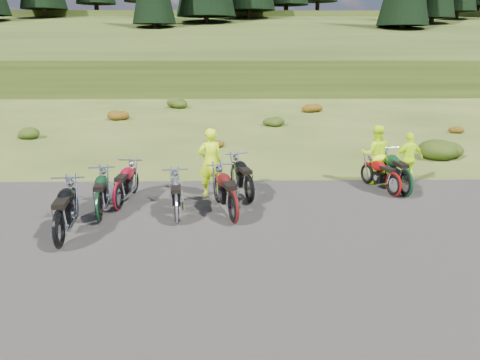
{
  "coord_description": "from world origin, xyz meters",
  "views": [
    {
      "loc": [
        0.31,
        -10.12,
        4.14
      ],
      "look_at": [
        0.52,
        1.49,
        0.78
      ],
      "focal_mm": 35.0,
      "sensor_mm": 36.0,
      "label": 1
    }
  ],
  "objects_px": {
    "motorcycle_7": "(404,197)",
    "person_middle": "(210,163)",
    "motorcycle_3": "(177,224)",
    "motorcycle_0": "(61,249)"
  },
  "relations": [
    {
      "from": "motorcycle_3",
      "to": "person_middle",
      "type": "relative_size",
      "value": 1.07
    },
    {
      "from": "motorcycle_0",
      "to": "motorcycle_3",
      "type": "height_order",
      "value": "motorcycle_0"
    },
    {
      "from": "motorcycle_7",
      "to": "person_middle",
      "type": "distance_m",
      "value": 5.56
    },
    {
      "from": "motorcycle_7",
      "to": "person_middle",
      "type": "xyz_separation_m",
      "value": [
        -5.47,
        0.3,
        0.96
      ]
    },
    {
      "from": "motorcycle_7",
      "to": "person_middle",
      "type": "relative_size",
      "value": 1.18
    },
    {
      "from": "motorcycle_7",
      "to": "person_middle",
      "type": "height_order",
      "value": "person_middle"
    },
    {
      "from": "motorcycle_0",
      "to": "motorcycle_3",
      "type": "bearing_deg",
      "value": -66.1
    },
    {
      "from": "person_middle",
      "to": "motorcycle_0",
      "type": "bearing_deg",
      "value": 28.87
    },
    {
      "from": "motorcycle_3",
      "to": "motorcycle_0",
      "type": "bearing_deg",
      "value": 113.48
    },
    {
      "from": "motorcycle_3",
      "to": "person_middle",
      "type": "height_order",
      "value": "person_middle"
    }
  ]
}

